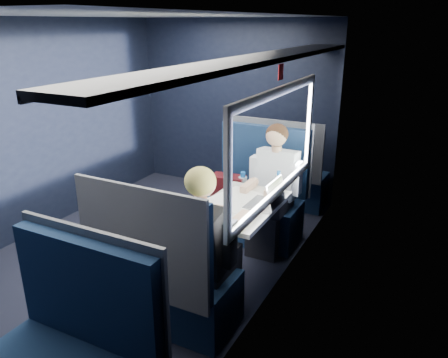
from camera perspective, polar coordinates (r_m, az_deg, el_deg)
The scene contains 12 objects.
ground at distance 4.66m, azimuth -10.04°, elevation -9.37°, with size 2.80×4.20×0.01m, color black.
room_shell at distance 4.14m, azimuth -11.02°, elevation 8.78°, with size 3.00×4.40×2.40m.
table at distance 3.87m, azimuth 1.75°, elevation -4.30°, with size 0.62×1.00×0.74m.
seat_bay_near at distance 4.77m, azimuth 4.06°, elevation -2.67°, with size 1.04×0.62×1.26m.
seat_bay_far at distance 3.40m, azimuth -7.65°, elevation -12.92°, with size 1.04×0.62×1.26m.
seat_row_front at distance 5.58m, azimuth 7.94°, elevation 0.46°, with size 1.04×0.51×1.16m.
man at distance 4.42m, azimuth 6.43°, elevation -0.47°, with size 0.53×0.56×1.32m.
woman at distance 3.25m, azimuth -2.54°, elevation -8.03°, with size 0.53×0.56×1.32m.
papers at distance 3.81m, azimuth 1.06°, elevation -3.37°, with size 0.52×0.76×0.01m, color white.
laptop at distance 3.78m, azimuth 5.89°, elevation -2.60°, with size 0.25×0.33×0.25m.
bottle_small at distance 4.06m, azimuth 7.10°, elevation -0.59°, with size 0.06×0.06×0.22m.
cup at distance 4.03m, azimuth 6.35°, elevation -1.61°, with size 0.06×0.06×0.08m, color white.
Camera 1 is at (2.53, -3.20, 2.25)m, focal length 35.00 mm.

